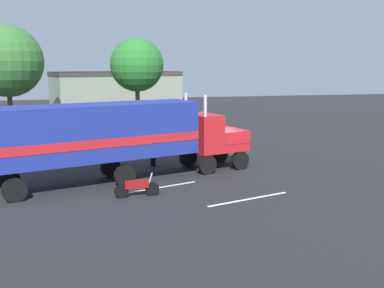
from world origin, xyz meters
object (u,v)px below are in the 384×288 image
parked_car (54,135)px  tree_center (7,61)px  semi_truck (118,134)px  motorcycle (137,187)px  person_bystander (153,152)px  tree_left (137,65)px

parked_car → tree_center: 11.68m
semi_truck → motorcycle: size_ratio=6.76×
parked_car → tree_center: bearing=116.8°
parked_car → motorcycle: parked_car is taller
person_bystander → motorcycle: bearing=-105.2°
tree_center → parked_car: bearing=-63.2°
person_bystander → parked_car: 11.13m
person_bystander → motorcycle: 6.29m
motorcycle → tree_center: tree_center is taller
parked_car → semi_truck: bearing=-71.0°
tree_left → person_bystander: bearing=-93.5°
motorcycle → tree_left: bearing=83.3°
semi_truck → tree_center: 23.23m
semi_truck → person_bystander: size_ratio=8.76×
person_bystander → tree_left: tree_left is taller
semi_truck → tree_left: 20.68m
motorcycle → tree_left: (2.71, 23.19, 5.71)m
tree_left → parked_car: bearing=-132.9°
person_bystander → motorcycle: (-1.65, -6.06, -0.41)m
tree_left → semi_truck: bearing=-99.4°
tree_center → semi_truck: bearing=-67.6°
person_bystander → semi_truck: bearing=-127.3°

